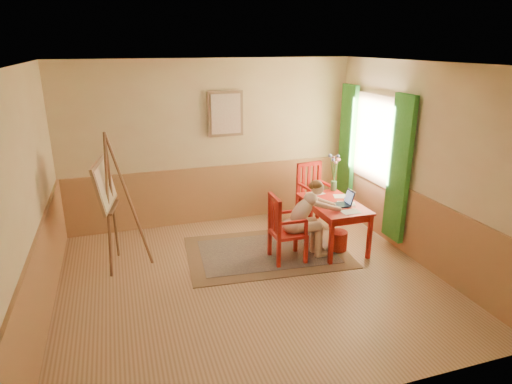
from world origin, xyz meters
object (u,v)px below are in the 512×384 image
object	(u,v)px
table	(333,208)
chair_left	(285,229)
figure	(306,216)
laptop	(342,203)
easel	(108,189)
chair_back	(313,195)

from	to	relation	value
table	chair_left	size ratio (longest dim) A/B	1.20
chair_left	figure	size ratio (longest dim) A/B	0.85
figure	laptop	xyz separation A→B (m)	(0.61, 0.08, 0.11)
laptop	easel	size ratio (longest dim) A/B	0.19
chair_left	chair_back	distance (m)	1.52
chair_left	figure	world-z (taller)	figure
chair_left	figure	bearing A→B (deg)	1.57
chair_left	laptop	world-z (taller)	chair_left
table	easel	bearing A→B (deg)	173.53
table	easel	xyz separation A→B (m)	(-3.24, 0.37, 0.52)
chair_back	laptop	distance (m)	1.09
chair_back	easel	xyz separation A→B (m)	(-3.33, -0.55, 0.61)
laptop	figure	bearing A→B (deg)	-172.81
laptop	chair_back	bearing A→B (deg)	87.98
chair_back	figure	bearing A→B (deg)	-119.53
laptop	easel	bearing A→B (deg)	171.14
table	figure	bearing A→B (deg)	-158.02
chair_left	easel	distance (m)	2.50
laptop	chair_left	bearing A→B (deg)	-174.80
figure	easel	world-z (taller)	easel
table	laptop	distance (m)	0.21
table	chair_left	bearing A→B (deg)	-165.37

